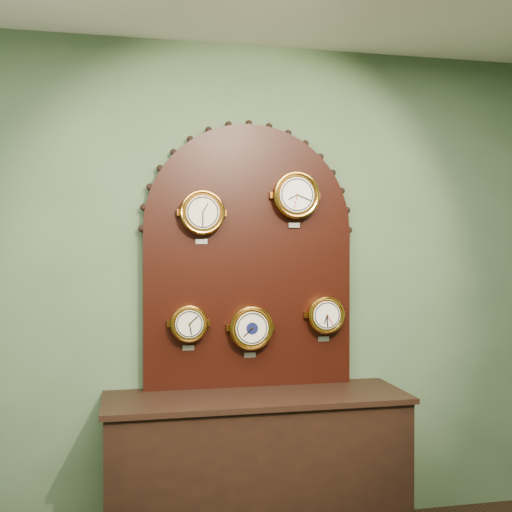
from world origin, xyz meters
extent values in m
plane|color=#465F41|center=(0.00, 2.50, 1.40)|extent=(4.00, 0.00, 4.00)
cube|color=black|center=(0.00, 2.23, 0.40)|extent=(1.60, 0.50, 0.80)
cube|color=black|center=(0.00, 2.45, 1.28)|extent=(1.20, 0.06, 0.90)
cylinder|color=black|center=(0.00, 2.45, 1.73)|extent=(1.20, 0.06, 1.20)
cylinder|color=#C38329|center=(-0.28, 2.39, 1.82)|extent=(0.23, 0.08, 0.23)
torus|color=#C38329|center=(-0.28, 2.36, 1.82)|extent=(0.25, 0.02, 0.25)
cylinder|color=beige|center=(-0.28, 2.35, 1.82)|extent=(0.18, 0.01, 0.18)
cube|color=#BABAC2|center=(-0.28, 2.42, 1.66)|extent=(0.06, 0.01, 0.03)
cylinder|color=#C38329|center=(0.26, 2.39, 1.92)|extent=(0.25, 0.08, 0.25)
torus|color=#C38329|center=(0.26, 2.36, 1.92)|extent=(0.27, 0.03, 0.27)
cylinder|color=white|center=(0.26, 2.35, 1.92)|extent=(0.20, 0.01, 0.20)
cube|color=#BABAC2|center=(0.26, 2.42, 1.75)|extent=(0.06, 0.01, 0.03)
cylinder|color=#C38329|center=(-0.35, 2.39, 1.21)|extent=(0.19, 0.08, 0.19)
torus|color=#C38329|center=(-0.35, 2.36, 1.21)|extent=(0.21, 0.02, 0.21)
cylinder|color=beige|center=(-0.35, 2.35, 1.21)|extent=(0.15, 0.01, 0.15)
cube|color=#BABAC2|center=(-0.35, 2.42, 1.06)|extent=(0.06, 0.01, 0.03)
cylinder|color=#C38329|center=(0.00, 2.39, 1.17)|extent=(0.23, 0.08, 0.23)
torus|color=#C38329|center=(0.00, 2.36, 1.17)|extent=(0.25, 0.02, 0.25)
cylinder|color=beige|center=(0.00, 2.35, 1.17)|extent=(0.19, 0.01, 0.19)
cube|color=#BABAC2|center=(0.00, 2.42, 1.01)|extent=(0.07, 0.01, 0.03)
cylinder|color=#0D123A|center=(0.00, 2.35, 1.17)|extent=(0.07, 0.00, 0.07)
cylinder|color=#C38329|center=(0.44, 2.39, 1.24)|extent=(0.20, 0.08, 0.20)
torus|color=#C38329|center=(0.44, 2.36, 1.24)|extent=(0.22, 0.02, 0.22)
cylinder|color=white|center=(0.44, 2.35, 1.24)|extent=(0.16, 0.01, 0.16)
cube|color=#BABAC2|center=(0.44, 2.42, 1.09)|extent=(0.06, 0.01, 0.03)
camera|label=1|loc=(-0.69, -1.04, 1.63)|focal=43.56mm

